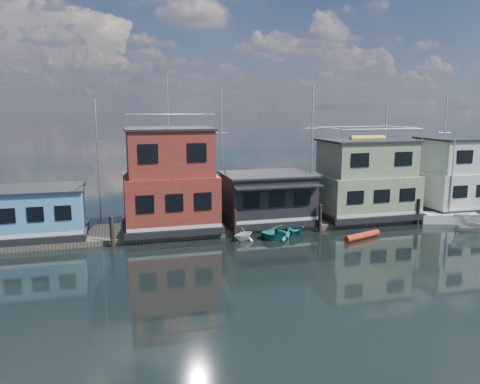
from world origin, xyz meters
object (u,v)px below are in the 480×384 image
object	(u,v)px
houseboat_red	(170,181)
houseboat_dark	(267,198)
dinghy_teal	(285,231)
motorboat	(476,222)
dinghy_white	(244,234)
day_sailer	(448,217)
houseboat_blue	(41,212)
houseboat_white	(462,176)
houseboat_green	(365,180)
red_kayak	(362,236)

from	to	relation	value
houseboat_red	houseboat_dark	size ratio (longest dim) A/B	1.60
dinghy_teal	motorboat	size ratio (longest dim) A/B	1.00
dinghy_white	day_sailer	xyz separation A→B (m)	(18.60, 0.77, -0.05)
houseboat_blue	houseboat_red	distance (m)	9.69
houseboat_white	day_sailer	world-z (taller)	day_sailer
houseboat_green	dinghy_teal	distance (m)	9.78
red_kayak	houseboat_green	bearing A→B (deg)	39.46
houseboat_white	dinghy_teal	xyz separation A→B (m)	(-18.62, -3.39, -3.13)
houseboat_dark	motorboat	xyz separation A→B (m)	(15.74, -5.83, -1.66)
day_sailer	dinghy_white	bearing A→B (deg)	-162.38
houseboat_white	motorboat	world-z (taller)	houseboat_white
houseboat_red	dinghy_white	world-z (taller)	houseboat_red
houseboat_red	houseboat_green	distance (m)	17.01
houseboat_red	houseboat_dark	world-z (taller)	houseboat_red
houseboat_white	houseboat_green	bearing A→B (deg)	180.00
motorboat	houseboat_white	bearing A→B (deg)	-14.73
houseboat_blue	day_sailer	xyz separation A→B (m)	(33.08, -2.80, -1.76)
houseboat_white	day_sailer	bearing A→B (deg)	-140.70
houseboat_blue	dinghy_teal	world-z (taller)	houseboat_blue
dinghy_teal	houseboat_dark	bearing A→B (deg)	-12.12
houseboat_green	motorboat	xyz separation A→B (m)	(6.74, -5.85, -2.79)
houseboat_blue	houseboat_dark	world-z (taller)	houseboat_dark
houseboat_red	day_sailer	xyz separation A→B (m)	(23.58, -2.80, -3.65)
houseboat_red	motorboat	bearing A→B (deg)	-13.85
houseboat_dark	red_kayak	distance (m)	8.27
day_sailer	motorboat	bearing A→B (deg)	-71.77
dinghy_teal	red_kayak	world-z (taller)	dinghy_teal
dinghy_teal	houseboat_blue	bearing A→B (deg)	60.74
houseboat_dark	houseboat_white	size ratio (longest dim) A/B	0.88
houseboat_blue	houseboat_white	world-z (taller)	houseboat_white
houseboat_white	day_sailer	size ratio (longest dim) A/B	1.07
houseboat_red	dinghy_white	xyz separation A→B (m)	(4.98, -3.57, -3.61)
houseboat_blue	red_kayak	size ratio (longest dim) A/B	1.86
houseboat_green	motorboat	bearing A→B (deg)	-40.98
houseboat_dark	houseboat_green	bearing A→B (deg)	0.12
houseboat_blue	day_sailer	bearing A→B (deg)	-4.84
houseboat_blue	red_kayak	world-z (taller)	houseboat_blue
houseboat_white	red_kayak	xyz separation A→B (m)	(-13.32, -5.63, -3.28)
houseboat_white	dinghy_teal	world-z (taller)	houseboat_white
houseboat_green	houseboat_white	size ratio (longest dim) A/B	1.00
dinghy_white	red_kayak	bearing A→B (deg)	-132.01
day_sailer	motorboat	xyz separation A→B (m)	(0.16, -3.05, 0.31)
houseboat_dark	dinghy_white	size ratio (longest dim) A/B	3.93
dinghy_white	motorboat	distance (m)	18.90
dinghy_white	motorboat	bearing A→B (deg)	-125.66
red_kayak	day_sailer	size ratio (longest dim) A/B	0.44
houseboat_blue	dinghy_teal	xyz separation A→B (m)	(17.88, -3.39, -1.80)
houseboat_white	dinghy_white	size ratio (longest dim) A/B	4.46
houseboat_green	red_kayak	distance (m)	7.32
houseboat_dark	houseboat_green	size ratio (longest dim) A/B	0.88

